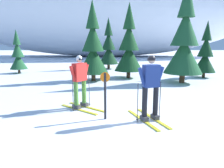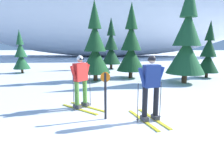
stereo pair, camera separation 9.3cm
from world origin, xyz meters
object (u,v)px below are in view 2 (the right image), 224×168
skier_navy_jacket (150,87)px  trail_marker_post (105,93)px  pine_tree_center_right (131,47)px  pine_tree_far_right (208,54)px  pine_tree_center_left (111,48)px  pine_tree_right (186,42)px  pine_tree_left (95,48)px  skier_red_jacket (80,80)px  pine_tree_far_left (20,55)px

skier_navy_jacket → trail_marker_post: bearing=173.8°
pine_tree_center_right → pine_tree_far_right: (4.87, 0.06, -0.44)m
pine_tree_center_left → trail_marker_post: (-0.12, -12.02, -1.01)m
pine_tree_right → skier_navy_jacket: bearing=-117.3°
pine_tree_center_left → trail_marker_post: size_ratio=3.11×
skier_navy_jacket → pine_tree_center_right: size_ratio=0.40×
pine_tree_left → trail_marker_post: 6.42m
skier_red_jacket → pine_tree_far_right: bearing=41.6°
skier_red_jacket → pine_tree_center_right: size_ratio=0.39×
pine_tree_center_left → pine_tree_right: size_ratio=0.80×
trail_marker_post → pine_tree_left: bearing=97.1°
pine_tree_far_left → pine_tree_center_left: bearing=21.2°
pine_tree_center_right → pine_tree_far_right: 4.89m
trail_marker_post → pine_tree_far_left: bearing=124.4°
pine_tree_far_left → pine_tree_left: (5.69, -3.19, 0.59)m
pine_tree_center_left → pine_tree_right: pine_tree_right is taller
pine_tree_center_right → pine_tree_right: pine_tree_right is taller
pine_tree_far_left → pine_tree_left: size_ratio=0.69×
pine_tree_far_left → pine_tree_far_right: (12.72, -2.11, 0.17)m
skier_navy_jacket → pine_tree_left: 6.79m
skier_red_jacket → pine_tree_far_left: (-5.62, 8.41, 0.37)m
skier_red_jacket → pine_tree_center_right: bearing=70.4°
skier_red_jacket → pine_tree_center_left: bearing=84.9°
pine_tree_center_left → pine_tree_right: 7.64m
skier_navy_jacket → pine_tree_center_left: bearing=95.4°
pine_tree_left → trail_marker_post: pine_tree_left is taller
trail_marker_post → skier_navy_jacket: bearing=-6.2°
skier_navy_jacket → pine_tree_far_left: bearing=128.9°
pine_tree_far_left → pine_tree_center_right: (7.85, -2.17, 0.61)m
skier_red_jacket → pine_tree_left: pine_tree_left is taller
skier_red_jacket → pine_tree_left: bearing=89.2°
pine_tree_center_right → pine_tree_right: bearing=-31.2°
pine_tree_far_left → pine_tree_far_right: 12.90m
skier_navy_jacket → pine_tree_right: size_ratio=0.34×
pine_tree_far_right → pine_tree_right: bearing=-139.0°
skier_navy_jacket → pine_tree_center_right: pine_tree_center_right is taller
pine_tree_far_left → trail_marker_post: pine_tree_far_left is taller
skier_red_jacket → pine_tree_far_right: pine_tree_far_right is taller
pine_tree_center_left → pine_tree_right: (4.09, -6.44, 0.46)m
pine_tree_center_left → skier_red_jacket: bearing=-95.1°
pine_tree_center_left → trail_marker_post: pine_tree_center_left is taller
skier_navy_jacket → pine_tree_center_right: bearing=89.1°
skier_red_jacket → pine_tree_left: (0.07, 5.23, 0.95)m
pine_tree_left → trail_marker_post: bearing=-82.9°
pine_tree_center_right → pine_tree_far_right: bearing=0.7°
pine_tree_right → trail_marker_post: pine_tree_right is taller
pine_tree_center_right → pine_tree_right: 3.33m
skier_navy_jacket → pine_tree_left: pine_tree_left is taller
pine_tree_left → pine_tree_far_right: 7.13m
skier_navy_jacket → skier_red_jacket: bearing=150.8°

